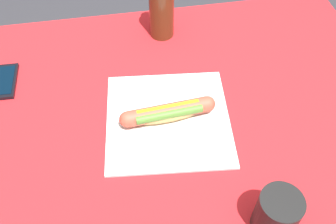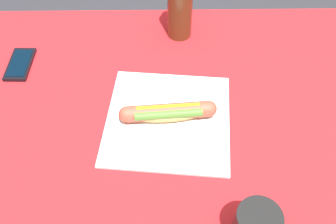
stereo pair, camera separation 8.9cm
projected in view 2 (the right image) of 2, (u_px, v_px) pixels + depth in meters
The scene contains 5 objects.
dining_table at pixel (175, 167), 0.98m from camera, with size 1.15×0.98×0.76m.
paper_wrapper at pixel (168, 119), 0.91m from camera, with size 0.29×0.30×0.01m, color silver.
hot_dog at pixel (168, 112), 0.89m from camera, with size 0.23×0.06×0.05m.
cell_phone at pixel (20, 64), 1.03m from camera, with size 0.06×0.12×0.01m.
soda_bottle at pixel (180, 3), 1.04m from camera, with size 0.07×0.07×0.24m.
Camera 2 is at (0.03, 0.51, 1.48)m, focal length 40.74 mm.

